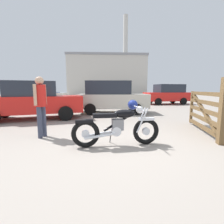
{
  "coord_description": "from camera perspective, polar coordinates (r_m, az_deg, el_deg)",
  "views": [
    {
      "loc": [
        -0.79,
        -3.73,
        1.32
      ],
      "look_at": [
        -0.18,
        0.75,
        0.69
      ],
      "focal_mm": 26.1,
      "sensor_mm": 36.0,
      "label": 1
    }
  ],
  "objects": [
    {
      "name": "industrial_building",
      "position": [
        41.1,
        -1.72,
        12.66
      ],
      "size": [
        18.94,
        10.29,
        18.82
      ],
      "rotation": [
        0.0,
        0.0,
        -0.08
      ],
      "color": "beige",
      "rests_on": "ground_plane"
    },
    {
      "name": "vintage_motorcycle",
      "position": [
        3.83,
        2.38,
        -4.56
      ],
      "size": [
        2.08,
        0.74,
        1.07
      ],
      "rotation": [
        0.0,
        0.0,
        0.03
      ],
      "color": "black",
      "rests_on": "ground_plane"
    },
    {
      "name": "bystander",
      "position": [
        4.82,
        -23.76,
        3.68
      ],
      "size": [
        0.3,
        0.43,
        1.66
      ],
      "rotation": [
        0.0,
        0.0,
        5.87
      ],
      "color": "#383D51",
      "rests_on": "ground_plane"
    },
    {
      "name": "ground_plane",
      "position": [
        4.03,
        4.06,
        -11.18
      ],
      "size": [
        80.0,
        80.0,
        0.0
      ],
      "primitive_type": "plane",
      "color": "gray"
    },
    {
      "name": "blue_hatchback_right",
      "position": [
        15.12,
        -23.53,
        5.4
      ],
      "size": [
        4.44,
        2.48,
        1.67
      ],
      "rotation": [
        0.0,
        0.0,
        2.96
      ],
      "color": "black",
      "rests_on": "ground_plane"
    },
    {
      "name": "white_estate_far",
      "position": [
        8.07,
        -25.95,
        3.68
      ],
      "size": [
        4.45,
        2.5,
        1.67
      ],
      "rotation": [
        0.0,
        0.0,
        0.19
      ],
      "color": "black",
      "rests_on": "ground_plane"
    },
    {
      "name": "dark_sedan_left",
      "position": [
        15.68,
        18.76,
        6.0
      ],
      "size": [
        4.01,
        2.04,
        1.78
      ],
      "rotation": [
        0.0,
        0.0,
        3.21
      ],
      "color": "black",
      "rests_on": "ground_plane"
    },
    {
      "name": "red_hatchback_near",
      "position": [
        9.22,
        -0.26,
        5.4
      ],
      "size": [
        4.06,
        2.15,
        1.78
      ],
      "rotation": [
        0.0,
        0.0,
        -0.11
      ],
      "color": "black",
      "rests_on": "ground_plane"
    },
    {
      "name": "timber_gate",
      "position": [
        5.52,
        30.48,
        0.41
      ],
      "size": [
        0.87,
        2.47,
        1.6
      ],
      "rotation": [
        0.0,
        0.0,
        1.27
      ],
      "color": "brown",
      "rests_on": "ground_plane"
    },
    {
      "name": "silver_sedan_mid",
      "position": [
        18.24,
        -24.05,
        5.94
      ],
      "size": [
        3.94,
        1.91,
        1.78
      ],
      "rotation": [
        0.0,
        0.0,
        3.12
      ],
      "color": "black",
      "rests_on": "ground_plane"
    }
  ]
}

